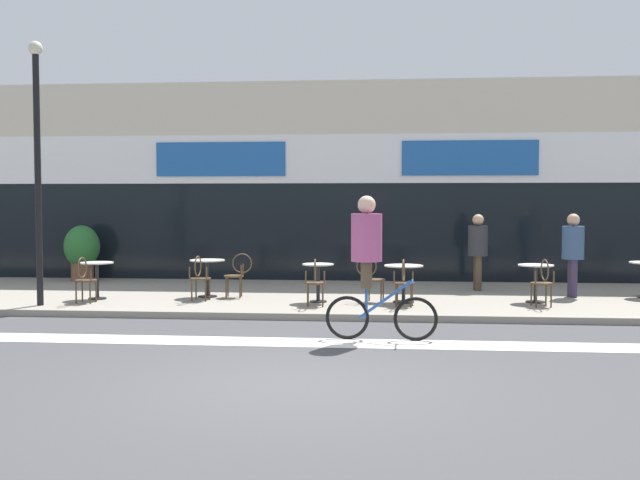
% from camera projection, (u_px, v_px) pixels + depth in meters
% --- Properties ---
extents(ground_plane, '(120.00, 120.00, 0.00)m').
position_uv_depth(ground_plane, '(289.00, 384.00, 8.53)').
color(ground_plane, '#424244').
extents(sidewalk_slab, '(40.00, 5.50, 0.12)m').
position_uv_depth(sidewalk_slab, '(335.00, 297.00, 15.73)').
color(sidewalk_slab, gray).
rests_on(sidewalk_slab, ground).
extents(storefront_facade, '(40.00, 4.06, 5.03)m').
position_uv_depth(storefront_facade, '(348.00, 185.00, 20.29)').
color(storefront_facade, beige).
rests_on(storefront_facade, ground).
extents(bike_lane_stripe, '(36.00, 0.70, 0.01)m').
position_uv_depth(bike_lane_stripe, '(312.00, 342.00, 11.01)').
color(bike_lane_stripe, silver).
rests_on(bike_lane_stripe, ground).
extents(bistro_table_0, '(0.65, 0.65, 0.74)m').
position_uv_depth(bistro_table_0, '(97.00, 273.00, 14.95)').
color(bistro_table_0, black).
rests_on(bistro_table_0, sidewalk_slab).
extents(bistro_table_1, '(0.71, 0.71, 0.77)m').
position_uv_depth(bistro_table_1, '(207.00, 270.00, 15.28)').
color(bistro_table_1, black).
rests_on(bistro_table_1, sidewalk_slab).
extents(bistro_table_2, '(0.61, 0.61, 0.75)m').
position_uv_depth(bistro_table_2, '(318.00, 275.00, 14.50)').
color(bistro_table_2, black).
rests_on(bistro_table_2, sidewalk_slab).
extents(bistro_table_3, '(0.75, 0.75, 0.73)m').
position_uv_depth(bistro_table_3, '(404.00, 276.00, 14.44)').
color(bistro_table_3, black).
rests_on(bistro_table_3, sidewalk_slab).
extents(bistro_table_4, '(0.67, 0.67, 0.74)m').
position_uv_depth(bistro_table_4, '(536.00, 276.00, 14.45)').
color(bistro_table_4, black).
rests_on(bistro_table_4, sidewalk_slab).
extents(cafe_chair_0_near, '(0.41, 0.58, 0.90)m').
position_uv_depth(cafe_chair_0_near, '(84.00, 277.00, 14.33)').
color(cafe_chair_0_near, '#4C3823').
rests_on(cafe_chair_0_near, sidewalk_slab).
extents(cafe_chair_1_near, '(0.42, 0.58, 0.90)m').
position_uv_depth(cafe_chair_1_near, '(199.00, 275.00, 14.66)').
color(cafe_chair_1_near, '#4C3823').
rests_on(cafe_chair_1_near, sidewalk_slab).
extents(cafe_chair_1_side, '(0.59, 0.43, 0.90)m').
position_uv_depth(cafe_chair_1_side, '(238.00, 272.00, 15.23)').
color(cafe_chair_1_side, '#4C3823').
rests_on(cafe_chair_1_side, sidewalk_slab).
extents(cafe_chair_2_near, '(0.43, 0.59, 0.90)m').
position_uv_depth(cafe_chair_2_near, '(315.00, 279.00, 13.88)').
color(cafe_chair_2_near, '#4C3823').
rests_on(cafe_chair_2_near, sidewalk_slab).
extents(cafe_chair_3_near, '(0.44, 0.59, 0.90)m').
position_uv_depth(cafe_chair_3_near, '(404.00, 279.00, 13.82)').
color(cafe_chair_3_near, '#4C3823').
rests_on(cafe_chair_3_near, sidewalk_slab).
extents(cafe_chair_3_side, '(0.60, 0.45, 0.90)m').
position_uv_depth(cafe_chair_3_side, '(371.00, 276.00, 14.51)').
color(cafe_chair_3_side, '#4C3823').
rests_on(cafe_chair_3_side, sidewalk_slab).
extents(cafe_chair_4_near, '(0.45, 0.60, 0.90)m').
position_uv_depth(cafe_chair_4_near, '(543.00, 279.00, 13.83)').
color(cafe_chair_4_near, '#4C3823').
rests_on(cafe_chair_4_near, sidewalk_slab).
extents(planter_pot, '(0.86, 0.86, 1.37)m').
position_uv_depth(planter_pot, '(82.00, 250.00, 18.36)').
color(planter_pot, brown).
rests_on(planter_pot, sidewalk_slab).
extents(lamp_post, '(0.26, 0.26, 4.92)m').
position_uv_depth(lamp_post, '(37.00, 153.00, 13.93)').
color(lamp_post, black).
rests_on(lamp_post, sidewalk_slab).
extents(cyclist_1, '(1.68, 0.50, 2.17)m').
position_uv_depth(cyclist_1, '(370.00, 254.00, 11.17)').
color(cyclist_1, black).
rests_on(cyclist_1, ground).
extents(pedestrian_near_end, '(0.47, 0.47, 1.67)m').
position_uv_depth(pedestrian_near_end, '(478.00, 245.00, 16.37)').
color(pedestrian_near_end, '#4C3D2D').
rests_on(pedestrian_near_end, sidewalk_slab).
extents(pedestrian_far_end, '(0.45, 0.45, 1.71)m').
position_uv_depth(pedestrian_far_end, '(573.00, 248.00, 15.25)').
color(pedestrian_far_end, '#382D47').
rests_on(pedestrian_far_end, sidewalk_slab).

